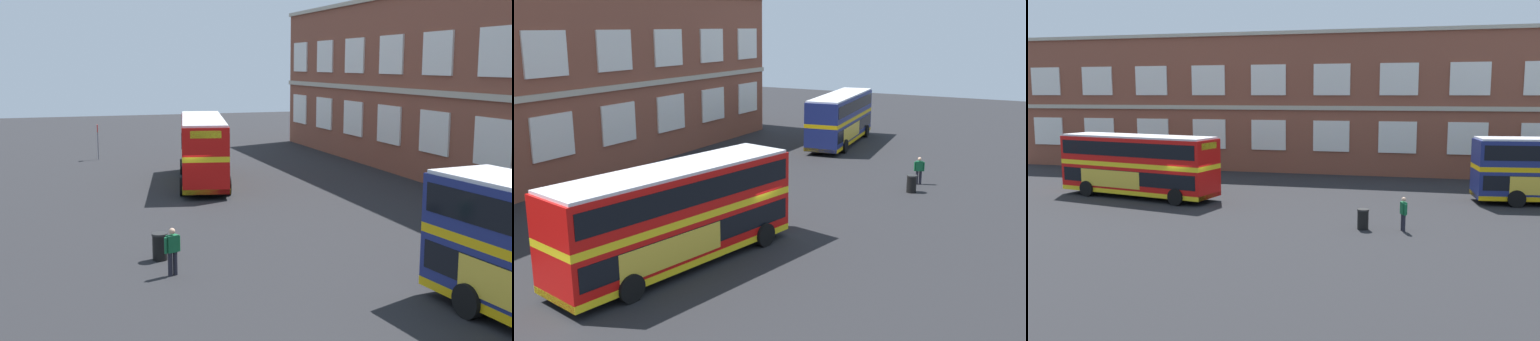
{
  "view_description": "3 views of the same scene",
  "coord_description": "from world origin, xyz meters",
  "views": [
    {
      "loc": [
        34.48,
        -8.0,
        7.29
      ],
      "look_at": [
        4.75,
        1.58,
        2.15
      ],
      "focal_mm": 45.47,
      "sensor_mm": 36.0,
      "label": 1
    },
    {
      "loc": [
        -22.03,
        -13.07,
        9.43
      ],
      "look_at": [
        3.85,
        1.25,
        2.18
      ],
      "focal_mm": 41.53,
      "sensor_mm": 36.0,
      "label": 2
    },
    {
      "loc": [
        13.44,
        -31.15,
        6.71
      ],
      "look_at": [
        5.25,
        2.48,
        1.88
      ],
      "focal_mm": 38.37,
      "sensor_mm": 36.0,
      "label": 3
    }
  ],
  "objects": [
    {
      "name": "waiting_passenger",
      "position": [
        12.92,
        -4.1,
        0.93
      ],
      "size": [
        0.37,
        0.63,
        1.7
      ],
      "color": "black",
      "rests_on": "ground"
    },
    {
      "name": "double_decker_middle",
      "position": [
        22.48,
        4.98,
        2.15
      ],
      "size": [
        11.23,
        3.88,
        4.07
      ],
      "color": "navy",
      "rests_on": "ground"
    },
    {
      "name": "station_litter_bin",
      "position": [
        10.95,
        -4.22,
        0.52
      ],
      "size": [
        0.6,
        0.6,
        1.03
      ],
      "color": "black",
      "rests_on": "ground"
    },
    {
      "name": "double_decker_near",
      "position": [
        -4.2,
        1.02,
        2.15
      ],
      "size": [
        11.29,
        4.7,
        4.07
      ],
      "color": "red",
      "rests_on": "ground"
    },
    {
      "name": "ground_plane",
      "position": [
        0.0,
        2.0,
        0.0
      ],
      "size": [
        120.0,
        120.0,
        0.0
      ],
      "primitive_type": "plane",
      "color": "#232326"
    }
  ]
}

